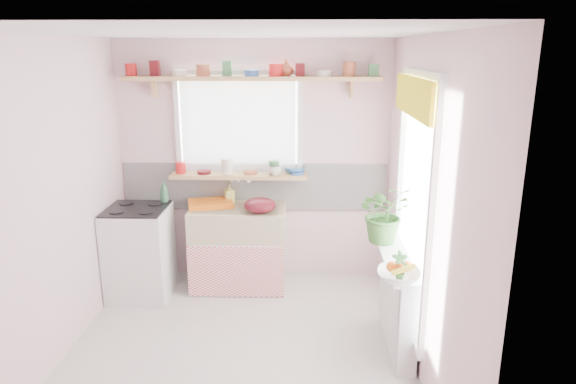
{
  "coord_description": "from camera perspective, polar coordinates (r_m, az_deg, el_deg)",
  "views": [
    {
      "loc": [
        0.52,
        -3.62,
        2.39
      ],
      "look_at": [
        0.38,
        0.55,
        1.23
      ],
      "focal_mm": 32.0,
      "sensor_mm": 36.0,
      "label": 1
    }
  ],
  "objects": [
    {
      "name": "herb_pot",
      "position": [
        3.8,
        12.3,
        -8.09
      ],
      "size": [
        0.13,
        0.1,
        0.23
      ],
      "primitive_type": "imported",
      "rotation": [
        0.0,
        0.0,
        0.15
      ],
      "color": "#2C6629",
      "rests_on": "radiator_ledge"
    },
    {
      "name": "cooker_bottle",
      "position": [
        5.27,
        -13.62,
        0.09
      ],
      "size": [
        0.11,
        0.11,
        0.22
      ],
      "primitive_type": "imported",
      "rotation": [
        0.0,
        0.0,
        0.28
      ],
      "color": "#38704B",
      "rests_on": "cooker"
    },
    {
      "name": "cooker",
      "position": [
        5.31,
        -16.15,
        -6.42
      ],
      "size": [
        0.58,
        0.58,
        0.93
      ],
      "color": "white",
      "rests_on": "ground"
    },
    {
      "name": "radiator_ledge",
      "position": [
        4.38,
        12.15,
        -11.88
      ],
      "size": [
        0.22,
        0.95,
        0.78
      ],
      "color": "white",
      "rests_on": "ground"
    },
    {
      "name": "dish_tray",
      "position": [
        5.31,
        -8.6,
        -1.26
      ],
      "size": [
        0.51,
        0.43,
        0.04
      ],
      "primitive_type": "cube",
      "rotation": [
        0.0,
        0.0,
        0.25
      ],
      "color": "orange",
      "rests_on": "sink_unit"
    },
    {
      "name": "sill_crockery",
      "position": [
        5.29,
        -6.02,
        2.6
      ],
      "size": [
        1.35,
        0.11,
        0.12
      ],
      "color": "red",
      "rests_on": "windowsill"
    },
    {
      "name": "jade_plant",
      "position": [
        4.49,
        10.72,
        -2.28
      ],
      "size": [
        0.54,
        0.49,
        0.52
      ],
      "primitive_type": "imported",
      "rotation": [
        0.0,
        0.0,
        0.19
      ],
      "color": "#396C2B",
      "rests_on": "radiator_ledge"
    },
    {
      "name": "shelf_vase",
      "position": [
        5.16,
        -0.22,
        13.65
      ],
      "size": [
        0.2,
        0.2,
        0.16
      ],
      "primitive_type": "imported",
      "rotation": [
        0.0,
        0.0,
        0.43
      ],
      "color": "#B65738",
      "rests_on": "pine_shelf"
    },
    {
      "name": "fruit_bowl",
      "position": [
        3.84,
        12.2,
        -9.07
      ],
      "size": [
        0.36,
        0.36,
        0.08
      ],
      "primitive_type": "imported",
      "rotation": [
        0.0,
        0.0,
        -0.16
      ],
      "color": "white",
      "rests_on": "radiator_ledge"
    },
    {
      "name": "colander",
      "position": [
        5.03,
        -3.14,
        -1.47
      ],
      "size": [
        0.39,
        0.39,
        0.14
      ],
      "primitive_type": "ellipsoid",
      "rotation": [
        0.0,
        0.0,
        0.26
      ],
      "color": "#510D18",
      "rests_on": "sink_unit"
    },
    {
      "name": "pine_shelf",
      "position": [
        5.13,
        -4.06,
        12.48
      ],
      "size": [
        2.52,
        0.24,
        0.04
      ],
      "primitive_type": "cube",
      "color": "tan",
      "rests_on": "room"
    },
    {
      "name": "sill_cup",
      "position": [
        5.19,
        -1.49,
        2.39
      ],
      "size": [
        0.13,
        0.13,
        0.1
      ],
      "primitive_type": "imported",
      "rotation": [
        0.0,
        0.0,
        -0.06
      ],
      "color": "beige",
      "rests_on": "windowsill"
    },
    {
      "name": "fruit",
      "position": [
        3.83,
        12.33,
        -8.19
      ],
      "size": [
        0.2,
        0.14,
        0.1
      ],
      "color": "orange",
      "rests_on": "fruit_bowl"
    },
    {
      "name": "room",
      "position": [
        4.6,
        3.57,
        2.7
      ],
      "size": [
        3.2,
        3.2,
        3.2
      ],
      "color": "silver",
      "rests_on": "ground"
    },
    {
      "name": "sink_unit",
      "position": [
        5.34,
        -5.52,
        -6.07
      ],
      "size": [
        0.95,
        0.65,
        1.11
      ],
      "color": "white",
      "rests_on": "ground"
    },
    {
      "name": "shelf_crockery",
      "position": [
        5.12,
        -4.08,
        13.32
      ],
      "size": [
        2.47,
        0.11,
        0.12
      ],
      "color": "red",
      "rests_on": "pine_shelf"
    },
    {
      "name": "windowsill",
      "position": [
        5.3,
        -5.47,
        1.82
      ],
      "size": [
        1.4,
        0.22,
        0.04
      ],
      "primitive_type": "cube",
      "color": "tan",
      "rests_on": "room"
    },
    {
      "name": "soap_bottle_sink",
      "position": [
        5.38,
        -6.52,
        -0.09
      ],
      "size": [
        0.12,
        0.12,
        0.2
      ],
      "primitive_type": "imported",
      "rotation": [
        0.0,
        0.0,
        0.4
      ],
      "color": "#D3DB61",
      "rests_on": "sink_unit"
    },
    {
      "name": "sill_bowl",
      "position": [
        5.3,
        0.73,
        2.48
      ],
      "size": [
        0.21,
        0.21,
        0.06
      ],
      "primitive_type": "imported",
      "rotation": [
        0.0,
        0.0,
        0.03
      ],
      "color": "teal",
      "rests_on": "windowsill"
    }
  ]
}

